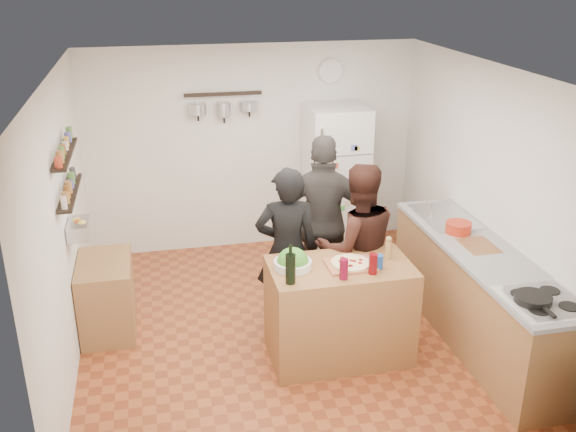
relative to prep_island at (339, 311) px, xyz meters
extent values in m
plane|color=brown|center=(-0.33, 0.55, -0.46)|extent=(4.20, 4.20, 0.00)
plane|color=white|center=(-0.33, 0.55, 2.04)|extent=(4.20, 4.20, 0.00)
plane|color=silver|center=(-0.33, 2.65, 0.79)|extent=(4.00, 0.00, 4.00)
plane|color=silver|center=(-2.33, 0.55, 0.79)|extent=(0.00, 4.20, 4.20)
plane|color=silver|center=(1.67, 0.55, 0.79)|extent=(0.00, 4.20, 4.20)
cube|color=olive|center=(0.00, 0.00, 0.00)|extent=(1.25, 0.72, 0.91)
cube|color=#9B5738|center=(0.08, -0.02, 0.47)|extent=(0.42, 0.34, 0.02)
cylinder|color=beige|center=(0.08, -0.02, 0.48)|extent=(0.34, 0.34, 0.02)
cylinder|color=silver|center=(-0.42, 0.05, 0.49)|extent=(0.33, 0.33, 0.07)
cylinder|color=black|center=(-0.50, -0.22, 0.58)|extent=(0.08, 0.08, 0.26)
cylinder|color=#5E081E|center=(-0.05, -0.24, 0.54)|extent=(0.07, 0.07, 0.18)
cylinder|color=#58070B|center=(0.22, -0.20, 0.55)|extent=(0.07, 0.07, 0.18)
cylinder|color=#A27844|center=(0.45, 0.05, 0.54)|extent=(0.05, 0.05, 0.17)
cylinder|color=navy|center=(0.30, -0.12, 0.52)|extent=(0.08, 0.08, 0.13)
imported|color=black|center=(-0.36, 0.58, 0.37)|extent=(0.64, 0.46, 1.65)
imported|color=black|center=(0.30, 0.46, 0.39)|extent=(0.84, 0.66, 1.68)
imported|color=#322E2C|center=(0.12, 0.98, 0.45)|extent=(1.14, 0.72, 1.81)
cube|color=#9E7042|center=(1.37, 0.00, -0.01)|extent=(0.63, 2.63, 0.90)
cube|color=white|center=(1.37, -0.95, 0.46)|extent=(0.60, 0.62, 0.02)
cylinder|color=black|center=(1.27, -0.94, 0.49)|extent=(0.29, 0.29, 0.06)
cube|color=silver|center=(1.37, 0.85, 0.46)|extent=(0.50, 0.80, 0.03)
cube|color=#935B35|center=(1.37, 0.11, 0.46)|extent=(0.30, 0.40, 0.02)
cylinder|color=#B62A14|center=(1.32, 0.44, 0.52)|extent=(0.25, 0.25, 0.10)
cube|color=white|center=(0.62, 2.30, 0.45)|extent=(0.70, 0.68, 1.80)
cylinder|color=silver|center=(0.62, 2.63, 1.69)|extent=(0.30, 0.03, 0.30)
cube|color=black|center=(-2.26, 0.75, 1.04)|extent=(0.12, 1.00, 0.02)
cube|color=black|center=(-2.26, 0.75, 1.40)|extent=(0.12, 1.00, 0.02)
cube|color=silver|center=(-2.23, 0.75, 0.69)|extent=(0.18, 0.35, 0.14)
cube|color=#94643E|center=(-2.07, 0.90, -0.09)|extent=(0.50, 0.80, 0.73)
cube|color=black|center=(-0.68, 2.55, 1.49)|extent=(0.90, 0.04, 0.04)
camera|label=1|loc=(-1.52, -4.81, 2.94)|focal=40.00mm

